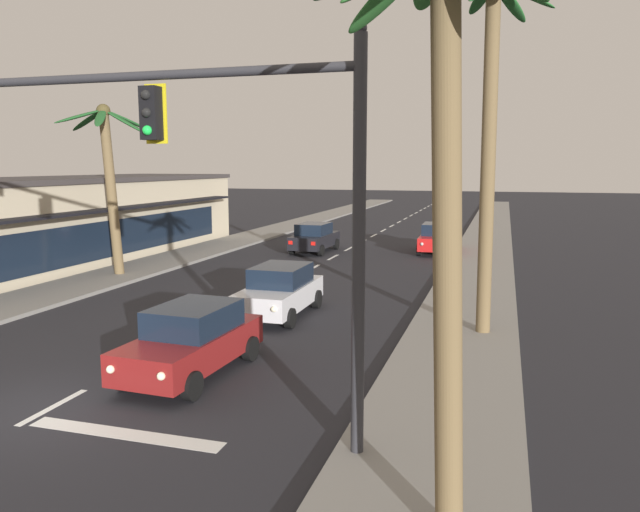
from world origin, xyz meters
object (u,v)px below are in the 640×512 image
palm_right_nearest (445,111)px  storefront_strip_left (53,221)px  sedan_oncoming_far (314,237)px  palm_left_second (109,164)px  traffic_signal_mast (163,153)px  sedan_third_in_queue (280,290)px  sedan_lead_at_stop_bar (192,340)px  palm_right_second (489,105)px  sedan_parked_nearest_kerb (437,238)px

palm_right_nearest → storefront_strip_left: bearing=139.6°
sedan_oncoming_far → palm_left_second: 12.60m
traffic_signal_mast → sedan_third_in_queue: (-1.24, 9.08, -4.35)m
sedan_lead_at_stop_bar → palm_right_nearest: palm_right_nearest is taller
storefront_strip_left → sedan_third_in_queue: bearing=-25.1°
palm_right_second → palm_left_second: bearing=162.1°
sedan_third_in_queue → storefront_strip_left: (-14.93, 7.00, 1.33)m
palm_right_nearest → palm_right_second: (0.20, 10.49, 1.02)m
sedan_oncoming_far → sedan_parked_nearest_kerb: same height
sedan_parked_nearest_kerb → palm_right_second: 18.24m
sedan_lead_at_stop_bar → palm_left_second: size_ratio=0.59×
sedan_third_in_queue → palm_left_second: palm_left_second is taller
palm_left_second → palm_right_second: (16.29, -5.27, 1.62)m
traffic_signal_mast → storefront_strip_left: 23.01m
traffic_signal_mast → sedan_third_in_queue: bearing=97.8°
palm_left_second → traffic_signal_mast: bearing=-51.3°
sedan_oncoming_far → storefront_strip_left: storefront_strip_left is taller
traffic_signal_mast → sedan_third_in_queue: traffic_signal_mast is taller
palm_right_nearest → palm_right_second: 10.55m
sedan_lead_at_stop_bar → sedan_parked_nearest_kerb: bearing=81.4°
palm_left_second → palm_right_nearest: bearing=-44.4°
traffic_signal_mast → sedan_lead_at_stop_bar: (-1.22, 3.04, -4.35)m
sedan_lead_at_stop_bar → sedan_third_in_queue: same height
sedan_lead_at_stop_bar → sedan_third_in_queue: bearing=90.2°
sedan_oncoming_far → palm_left_second: palm_left_second is taller
sedan_lead_at_stop_bar → sedan_parked_nearest_kerb: (3.42, 22.45, 0.00)m
sedan_oncoming_far → palm_right_second: size_ratio=0.44×
storefront_strip_left → palm_right_second: bearing=-19.5°
sedan_third_in_queue → palm_left_second: 11.61m
sedan_lead_at_stop_bar → sedan_parked_nearest_kerb: size_ratio=1.01×
sedan_lead_at_stop_bar → palm_right_nearest: size_ratio=0.57×
sedan_third_in_queue → sedan_parked_nearest_kerb: same height
sedan_parked_nearest_kerb → palm_left_second: palm_left_second is taller
sedan_parked_nearest_kerb → palm_right_second: (3.08, -17.02, 5.80)m
storefront_strip_left → sedan_parked_nearest_kerb: bearing=27.1°
sedan_lead_at_stop_bar → sedan_oncoming_far: 20.99m
sedan_third_in_queue → sedan_parked_nearest_kerb: (3.43, 16.41, 0.00)m
sedan_third_in_queue → sedan_lead_at_stop_bar: bearing=-89.8°
sedan_lead_at_stop_bar → palm_right_second: 10.27m
traffic_signal_mast → storefront_strip_left: bearing=135.2°
sedan_oncoming_far → palm_right_nearest: (9.69, -25.77, 4.78)m
sedan_lead_at_stop_bar → palm_right_second: bearing=39.9°
traffic_signal_mast → palm_left_second: palm_left_second is taller
traffic_signal_mast → palm_left_second: (-11.01, 13.75, -0.16)m
sedan_oncoming_far → palm_left_second: size_ratio=0.59×
sedan_lead_at_stop_bar → sedan_parked_nearest_kerb: same height
traffic_signal_mast → sedan_lead_at_stop_bar: size_ratio=2.52×
palm_right_second → sedan_lead_at_stop_bar: bearing=-140.1°
sedan_parked_nearest_kerb → sedan_oncoming_far: bearing=-165.7°
traffic_signal_mast → sedan_oncoming_far: (-4.61, 23.75, -4.35)m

